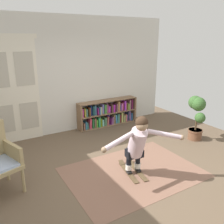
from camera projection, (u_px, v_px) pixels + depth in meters
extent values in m
plane|color=brown|center=(118.00, 176.00, 4.28)|extent=(7.20, 7.20, 0.00)
cube|color=silver|center=(63.00, 76.00, 5.99)|extent=(6.00, 0.10, 2.90)
cube|color=silver|center=(1.00, 94.00, 5.30)|extent=(0.55, 0.04, 2.35)
cube|color=#B9B4A3|center=(5.00, 119.00, 5.46)|extent=(0.41, 0.01, 0.64)
cube|color=silver|center=(27.00, 91.00, 5.57)|extent=(0.55, 0.04, 2.35)
cube|color=#B9B4A3|center=(25.00, 69.00, 5.40)|extent=(0.41, 0.01, 0.76)
cube|color=#B9B4A3|center=(30.00, 115.00, 5.73)|extent=(0.41, 0.01, 0.64)
cube|color=silver|center=(7.00, 36.00, 5.07)|extent=(1.22, 0.04, 0.10)
cube|color=brown|center=(133.00, 172.00, 4.41)|extent=(2.38, 1.73, 0.01)
cube|color=#806146|center=(80.00, 118.00, 6.28)|extent=(0.04, 0.30, 0.72)
cube|color=#806146|center=(133.00, 108.00, 7.12)|extent=(0.04, 0.30, 0.72)
cube|color=#806146|center=(108.00, 124.00, 6.81)|extent=(1.70, 0.30, 0.02)
cube|color=#806146|center=(108.00, 113.00, 6.70)|extent=(1.70, 0.30, 0.02)
cube|color=#806146|center=(108.00, 100.00, 6.60)|extent=(1.70, 0.30, 0.02)
cube|color=#395E5E|center=(81.00, 125.00, 6.37)|extent=(0.03, 0.19, 0.25)
cube|color=#95604D|center=(83.00, 126.00, 6.40)|extent=(0.03, 0.21, 0.19)
cube|color=teal|center=(85.00, 125.00, 6.44)|extent=(0.04, 0.24, 0.21)
cube|color=#346B60|center=(87.00, 125.00, 6.47)|extent=(0.07, 0.16, 0.18)
cube|color=#D33D5A|center=(89.00, 123.00, 6.49)|extent=(0.07, 0.22, 0.29)
cube|color=#1F5F2E|center=(92.00, 123.00, 6.51)|extent=(0.06, 0.15, 0.26)
cube|color=brown|center=(94.00, 123.00, 6.54)|extent=(0.05, 0.17, 0.26)
cube|color=#53C432|center=(96.00, 123.00, 6.58)|extent=(0.03, 0.17, 0.22)
cube|color=#2D9A5F|center=(98.00, 122.00, 6.60)|extent=(0.05, 0.22, 0.27)
cube|color=#596C10|center=(99.00, 122.00, 6.65)|extent=(0.05, 0.23, 0.24)
cube|color=#84D8CE|center=(102.00, 122.00, 6.69)|extent=(0.05, 0.18, 0.18)
cube|color=#4A7D55|center=(104.00, 121.00, 6.73)|extent=(0.05, 0.22, 0.23)
cube|color=#9B4B4C|center=(107.00, 120.00, 6.74)|extent=(0.07, 0.21, 0.24)
cube|color=#6130AB|center=(108.00, 119.00, 6.77)|extent=(0.03, 0.15, 0.30)
cube|color=#501555|center=(109.00, 121.00, 6.81)|extent=(0.03, 0.22, 0.19)
cube|color=#895090|center=(111.00, 120.00, 6.83)|extent=(0.06, 0.19, 0.21)
cube|color=#99885C|center=(113.00, 119.00, 6.84)|extent=(0.03, 0.17, 0.28)
cube|color=#3F8DCA|center=(115.00, 119.00, 6.89)|extent=(0.06, 0.15, 0.25)
cube|color=#458A73|center=(117.00, 118.00, 6.93)|extent=(0.05, 0.17, 0.26)
cube|color=maroon|center=(119.00, 118.00, 6.95)|extent=(0.03, 0.17, 0.23)
cube|color=#C3C96E|center=(121.00, 117.00, 6.98)|extent=(0.05, 0.17, 0.30)
cube|color=#999C62|center=(123.00, 118.00, 7.02)|extent=(0.04, 0.20, 0.21)
cube|color=#C97368|center=(125.00, 117.00, 7.04)|extent=(0.03, 0.22, 0.22)
cube|color=purple|center=(125.00, 118.00, 7.07)|extent=(0.04, 0.16, 0.18)
cube|color=#27374F|center=(127.00, 116.00, 7.10)|extent=(0.04, 0.15, 0.25)
cube|color=#715393|center=(129.00, 115.00, 7.12)|extent=(0.07, 0.15, 0.30)
cube|color=#295D94|center=(130.00, 116.00, 7.16)|extent=(0.04, 0.20, 0.21)
cube|color=tan|center=(81.00, 113.00, 6.26)|extent=(0.03, 0.19, 0.25)
cube|color=#C841B2|center=(82.00, 113.00, 6.31)|extent=(0.05, 0.14, 0.22)
cube|color=olive|center=(84.00, 112.00, 6.30)|extent=(0.04, 0.16, 0.23)
cube|color=#3A6957|center=(86.00, 112.00, 6.35)|extent=(0.06, 0.17, 0.20)
cube|color=brown|center=(89.00, 112.00, 6.36)|extent=(0.04, 0.17, 0.24)
cube|color=#0E1F4E|center=(90.00, 110.00, 6.41)|extent=(0.05, 0.16, 0.28)
cube|color=#1B4C4F|center=(93.00, 111.00, 6.42)|extent=(0.04, 0.14, 0.25)
cube|color=#345D79|center=(95.00, 110.00, 6.47)|extent=(0.05, 0.15, 0.26)
cube|color=#941C72|center=(96.00, 111.00, 6.51)|extent=(0.04, 0.24, 0.19)
cube|color=teal|center=(98.00, 110.00, 6.53)|extent=(0.04, 0.23, 0.21)
cube|color=tan|center=(100.00, 110.00, 6.55)|extent=(0.05, 0.18, 0.20)
cube|color=#766DCD|center=(102.00, 109.00, 6.59)|extent=(0.05, 0.14, 0.26)
cube|color=#428838|center=(104.00, 108.00, 6.61)|extent=(0.05, 0.21, 0.25)
cube|color=#AA497C|center=(106.00, 108.00, 6.65)|extent=(0.04, 0.19, 0.25)
cube|color=#BC39CA|center=(108.00, 109.00, 6.69)|extent=(0.05, 0.16, 0.18)
cube|color=#4F362F|center=(111.00, 108.00, 6.70)|extent=(0.04, 0.22, 0.23)
cube|color=purple|center=(113.00, 108.00, 6.73)|extent=(0.05, 0.20, 0.21)
cube|color=#782550|center=(114.00, 108.00, 6.77)|extent=(0.04, 0.15, 0.20)
cube|color=#714659|center=(116.00, 107.00, 6.79)|extent=(0.04, 0.18, 0.23)
cube|color=#A07645|center=(118.00, 106.00, 6.79)|extent=(0.06, 0.19, 0.29)
cube|color=navy|center=(119.00, 107.00, 6.86)|extent=(0.05, 0.15, 0.18)
cube|color=#CF66C6|center=(120.00, 106.00, 6.89)|extent=(0.05, 0.20, 0.21)
cube|color=maroon|center=(122.00, 106.00, 6.88)|extent=(0.04, 0.14, 0.23)
cube|color=purple|center=(124.00, 105.00, 6.90)|extent=(0.06, 0.19, 0.28)
cube|color=#935D2C|center=(125.00, 106.00, 6.95)|extent=(0.06, 0.15, 0.20)
cube|color=olive|center=(127.00, 106.00, 6.98)|extent=(0.04, 0.23, 0.18)
cube|color=#7E525E|center=(128.00, 104.00, 7.01)|extent=(0.05, 0.24, 0.28)
cube|color=#671848|center=(130.00, 104.00, 7.03)|extent=(0.03, 0.24, 0.28)
cylinder|color=tan|center=(23.00, 180.00, 3.79)|extent=(0.06, 0.06, 0.42)
cylinder|color=tan|center=(7.00, 169.00, 4.12)|extent=(0.06, 0.06, 0.42)
cube|color=tan|center=(13.00, 152.00, 3.84)|extent=(0.23, 0.55, 0.28)
cylinder|color=brown|center=(195.00, 134.00, 5.82)|extent=(0.32, 0.32, 0.24)
cylinder|color=brown|center=(195.00, 130.00, 5.79)|extent=(0.35, 0.35, 0.04)
cylinder|color=#4C3823|center=(196.00, 123.00, 5.73)|extent=(0.04, 0.04, 0.36)
sphere|color=#355E2A|center=(195.00, 102.00, 5.72)|extent=(0.32, 0.32, 0.32)
sphere|color=#355E2A|center=(199.00, 104.00, 5.64)|extent=(0.33, 0.33, 0.33)
sphere|color=#355E2A|center=(200.00, 118.00, 5.59)|extent=(0.24, 0.24, 0.24)
cube|color=brown|center=(128.00, 172.00, 4.38)|extent=(0.23, 0.73, 0.01)
cube|color=brown|center=(122.00, 162.00, 4.67)|extent=(0.11, 0.13, 0.06)
cube|color=black|center=(129.00, 172.00, 4.35)|extent=(0.10, 0.13, 0.04)
cube|color=brown|center=(137.00, 171.00, 4.43)|extent=(0.23, 0.73, 0.01)
cube|color=brown|center=(130.00, 161.00, 4.72)|extent=(0.11, 0.13, 0.06)
cube|color=black|center=(138.00, 170.00, 4.41)|extent=(0.10, 0.13, 0.04)
cylinder|color=white|center=(129.00, 167.00, 4.34)|extent=(0.13, 0.13, 0.10)
cylinder|color=black|center=(129.00, 157.00, 4.28)|extent=(0.11, 0.11, 0.30)
cylinder|color=black|center=(130.00, 153.00, 4.22)|extent=(0.13, 0.13, 0.22)
cylinder|color=white|center=(138.00, 165.00, 4.40)|extent=(0.13, 0.13, 0.10)
cylinder|color=black|center=(138.00, 155.00, 4.34)|extent=(0.11, 0.11, 0.30)
cylinder|color=black|center=(139.00, 152.00, 4.28)|extent=(0.13, 0.13, 0.22)
cube|color=black|center=(134.00, 153.00, 4.26)|extent=(0.33, 0.23, 0.14)
cylinder|color=silver|center=(137.00, 143.00, 4.10)|extent=(0.36, 0.49, 0.59)
sphere|color=#9D7C5E|center=(142.00, 125.00, 3.85)|extent=(0.23, 0.23, 0.20)
sphere|color=#382619|center=(142.00, 122.00, 3.85)|extent=(0.25, 0.25, 0.21)
cylinder|color=silver|center=(118.00, 141.00, 3.74)|extent=(0.59, 0.17, 0.19)
sphere|color=#9D7C5E|center=(104.00, 150.00, 3.59)|extent=(0.11, 0.11, 0.09)
cylinder|color=silver|center=(165.00, 134.00, 4.01)|extent=(0.54, 0.37, 0.19)
sphere|color=#9D7C5E|center=(182.00, 137.00, 4.03)|extent=(0.11, 0.11, 0.09)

